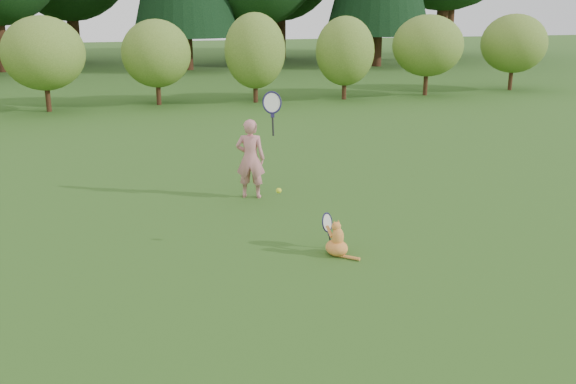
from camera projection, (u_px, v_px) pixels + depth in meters
name	position (u px, v px, depth m)	size (l,w,h in m)	color
ground	(292.00, 273.00, 7.10)	(100.00, 100.00, 0.00)	#214C15
shrub_row	(158.00, 58.00, 18.65)	(28.00, 3.00, 2.80)	#4B6C21
child	(251.00, 157.00, 9.76)	(0.73, 0.51, 1.82)	#D07C82
cat	(336.00, 237.00, 7.58)	(0.39, 0.62, 0.58)	orange
tennis_ball	(279.00, 191.00, 7.65)	(0.07, 0.07, 0.07)	yellow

